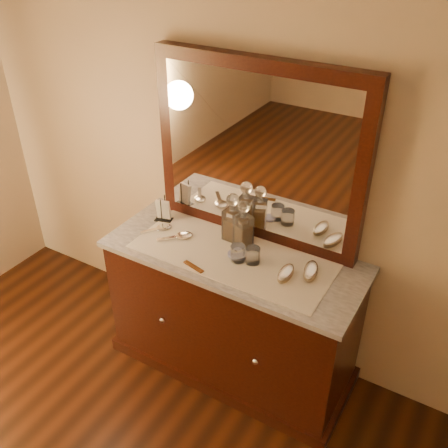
% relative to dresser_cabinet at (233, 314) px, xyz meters
% --- Properties ---
extents(dresser_cabinet, '(1.40, 0.55, 0.82)m').
position_rel_dresser_cabinet_xyz_m(dresser_cabinet, '(0.00, 0.00, 0.00)').
color(dresser_cabinet, black).
rests_on(dresser_cabinet, floor).
extents(dresser_plinth, '(1.46, 0.59, 0.08)m').
position_rel_dresser_cabinet_xyz_m(dresser_plinth, '(0.00, 0.00, -0.37)').
color(dresser_plinth, black).
rests_on(dresser_plinth, floor).
extents(knob_left, '(0.04, 0.04, 0.04)m').
position_rel_dresser_cabinet_xyz_m(knob_left, '(-0.30, -0.28, 0.04)').
color(knob_left, silver).
rests_on(knob_left, dresser_cabinet).
extents(knob_right, '(0.04, 0.04, 0.04)m').
position_rel_dresser_cabinet_xyz_m(knob_right, '(0.30, -0.28, 0.04)').
color(knob_right, silver).
rests_on(knob_right, dresser_cabinet).
extents(marble_top, '(1.44, 0.59, 0.03)m').
position_rel_dresser_cabinet_xyz_m(marble_top, '(0.00, 0.00, 0.42)').
color(marble_top, silver).
rests_on(marble_top, dresser_cabinet).
extents(mirror_frame, '(1.20, 0.08, 1.00)m').
position_rel_dresser_cabinet_xyz_m(mirror_frame, '(0.00, 0.25, 0.94)').
color(mirror_frame, black).
rests_on(mirror_frame, marble_top).
extents(mirror_glass, '(1.06, 0.01, 0.86)m').
position_rel_dresser_cabinet_xyz_m(mirror_glass, '(0.00, 0.21, 0.94)').
color(mirror_glass, white).
rests_on(mirror_glass, marble_top).
extents(lace_runner, '(1.10, 0.45, 0.00)m').
position_rel_dresser_cabinet_xyz_m(lace_runner, '(0.00, -0.02, 0.44)').
color(lace_runner, beige).
rests_on(lace_runner, marble_top).
extents(pin_dish, '(0.10, 0.10, 0.01)m').
position_rel_dresser_cabinet_xyz_m(pin_dish, '(0.01, -0.01, 0.45)').
color(pin_dish, white).
rests_on(pin_dish, lace_runner).
extents(comb, '(0.14, 0.06, 0.01)m').
position_rel_dresser_cabinet_xyz_m(comb, '(-0.12, -0.21, 0.45)').
color(comb, brown).
rests_on(comb, lace_runner).
extents(napkin_rack, '(0.12, 0.09, 0.15)m').
position_rel_dresser_cabinet_xyz_m(napkin_rack, '(-0.53, 0.09, 0.50)').
color(napkin_rack, black).
rests_on(napkin_rack, marble_top).
extents(decanter_left, '(0.09, 0.09, 0.29)m').
position_rel_dresser_cabinet_xyz_m(decanter_left, '(-0.08, 0.13, 0.55)').
color(decanter_left, '#8C5414').
rests_on(decanter_left, lace_runner).
extents(decanter_right, '(0.11, 0.11, 0.27)m').
position_rel_dresser_cabinet_xyz_m(decanter_right, '(0.00, 0.11, 0.55)').
color(decanter_right, '#8C5414').
rests_on(decanter_right, lace_runner).
extents(brush_near, '(0.08, 0.16, 0.04)m').
position_rel_dresser_cabinet_xyz_m(brush_near, '(0.33, -0.04, 0.47)').
color(brush_near, '#8E7857').
rests_on(brush_near, lace_runner).
extents(brush_far, '(0.11, 0.17, 0.04)m').
position_rel_dresser_cabinet_xyz_m(brush_far, '(0.43, 0.04, 0.47)').
color(brush_far, '#8E7857').
rests_on(brush_far, lace_runner).
extents(hand_mirror_outer, '(0.15, 0.18, 0.02)m').
position_rel_dresser_cabinet_xyz_m(hand_mirror_outer, '(-0.48, -0.00, 0.45)').
color(hand_mirror_outer, silver).
rests_on(hand_mirror_outer, lace_runner).
extents(hand_mirror_inner, '(0.18, 0.19, 0.02)m').
position_rel_dresser_cabinet_xyz_m(hand_mirror_inner, '(-0.34, -0.02, 0.45)').
color(hand_mirror_inner, silver).
rests_on(hand_mirror_inner, lace_runner).
extents(tumblers, '(0.16, 0.10, 0.09)m').
position_rel_dresser_cabinet_xyz_m(tumblers, '(0.09, -0.03, 0.49)').
color(tumblers, white).
rests_on(tumblers, lace_runner).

